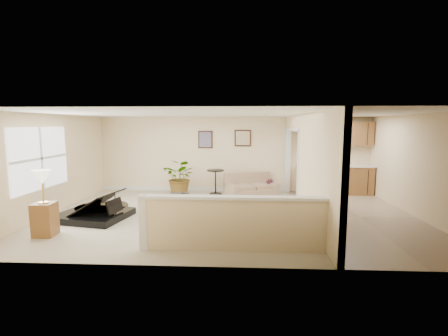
# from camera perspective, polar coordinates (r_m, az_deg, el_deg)

# --- Properties ---
(floor) EXTENTS (9.00, 9.00, 0.00)m
(floor) POSITION_cam_1_polar(r_m,az_deg,el_deg) (8.17, 1.22, -8.26)
(floor) COLOR #B7B08E
(floor) RESTS_ON ground
(back_wall) EXTENTS (9.00, 0.04, 2.50)m
(back_wall) POSITION_cam_1_polar(r_m,az_deg,el_deg) (10.91, 1.72, 2.40)
(back_wall) COLOR beige
(back_wall) RESTS_ON floor
(front_wall) EXTENTS (9.00, 0.04, 2.50)m
(front_wall) POSITION_cam_1_polar(r_m,az_deg,el_deg) (4.96, 0.19, -3.78)
(front_wall) COLOR beige
(front_wall) RESTS_ON floor
(left_wall) EXTENTS (0.04, 6.00, 2.50)m
(left_wall) POSITION_cam_1_polar(r_m,az_deg,el_deg) (9.23, -27.94, 0.59)
(left_wall) COLOR beige
(left_wall) RESTS_ON floor
(right_wall) EXTENTS (0.04, 6.00, 2.50)m
(right_wall) POSITION_cam_1_polar(r_m,az_deg,el_deg) (8.99, 31.25, 0.22)
(right_wall) COLOR beige
(right_wall) RESTS_ON floor
(ceiling) EXTENTS (9.00, 6.00, 0.04)m
(ceiling) POSITION_cam_1_polar(r_m,az_deg,el_deg) (7.87, 1.27, 9.54)
(ceiling) COLOR white
(ceiling) RESTS_ON back_wall
(kitchen_vinyl) EXTENTS (2.70, 6.00, 0.01)m
(kitchen_vinyl) POSITION_cam_1_polar(r_m,az_deg,el_deg) (8.67, 22.72, -7.90)
(kitchen_vinyl) COLOR gray
(kitchen_vinyl) RESTS_ON floor
(interior_partition) EXTENTS (0.18, 5.99, 2.50)m
(interior_partition) POSITION_cam_1_polar(r_m,az_deg,el_deg) (8.32, 13.78, 0.38)
(interior_partition) COLOR beige
(interior_partition) RESTS_ON floor
(pony_half_wall) EXTENTS (3.42, 0.22, 1.00)m
(pony_half_wall) POSITION_cam_1_polar(r_m,az_deg,el_deg) (5.82, 1.27, -9.51)
(pony_half_wall) COLOR beige
(pony_half_wall) RESTS_ON floor
(left_window) EXTENTS (0.05, 2.15, 1.45)m
(left_window) POSITION_cam_1_polar(r_m,az_deg,el_deg) (8.78, -29.60, 1.49)
(left_window) COLOR white
(left_window) RESTS_ON left_wall
(wall_art_left) EXTENTS (0.48, 0.04, 0.58)m
(wall_art_left) POSITION_cam_1_polar(r_m,az_deg,el_deg) (10.91, -3.29, 5.03)
(wall_art_left) COLOR #351D13
(wall_art_left) RESTS_ON back_wall
(wall_mirror) EXTENTS (0.55, 0.04, 0.55)m
(wall_mirror) POSITION_cam_1_polar(r_m,az_deg,el_deg) (10.84, 3.32, 5.28)
(wall_mirror) COLOR #351D13
(wall_mirror) RESTS_ON back_wall
(kitchen_cabinets) EXTENTS (2.36, 0.65, 2.33)m
(kitchen_cabinets) POSITION_cam_1_polar(r_m,az_deg,el_deg) (11.08, 18.41, 0.12)
(kitchen_cabinets) COLOR brown
(kitchen_cabinets) RESTS_ON floor
(piano) EXTENTS (2.00, 2.03, 1.46)m
(piano) POSITION_cam_1_polar(r_m,az_deg,el_deg) (8.47, -21.99, -4.02)
(piano) COLOR black
(piano) RESTS_ON floor
(piano_bench) EXTENTS (0.71, 0.94, 0.56)m
(piano_bench) POSITION_cam_1_polar(r_m,az_deg,el_deg) (7.92, -7.32, -6.74)
(piano_bench) COLOR black
(piano_bench) RESTS_ON floor
(loveseat) EXTENTS (1.92, 1.47, 0.91)m
(loveseat) POSITION_cam_1_polar(r_m,az_deg,el_deg) (10.42, 4.84, -2.89)
(loveseat) COLOR tan
(loveseat) RESTS_ON floor
(accent_table) EXTENTS (0.55, 0.55, 0.80)m
(accent_table) POSITION_cam_1_polar(r_m,az_deg,el_deg) (10.46, -1.50, -1.89)
(accent_table) COLOR black
(accent_table) RESTS_ON floor
(palm_plant) EXTENTS (1.26, 1.18, 1.15)m
(palm_plant) POSITION_cam_1_polar(r_m,az_deg,el_deg) (10.46, -7.61, -1.66)
(palm_plant) COLOR black
(palm_plant) RESTS_ON floor
(small_plant) EXTENTS (0.37, 0.37, 0.50)m
(small_plant) POSITION_cam_1_polar(r_m,az_deg,el_deg) (10.60, 7.96, -3.48)
(small_plant) COLOR black
(small_plant) RESTS_ON floor
(lamp_stand) EXTENTS (0.42, 0.42, 1.34)m
(lamp_stand) POSITION_cam_1_polar(r_m,az_deg,el_deg) (7.49, -29.08, -6.21)
(lamp_stand) COLOR brown
(lamp_stand) RESTS_ON floor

